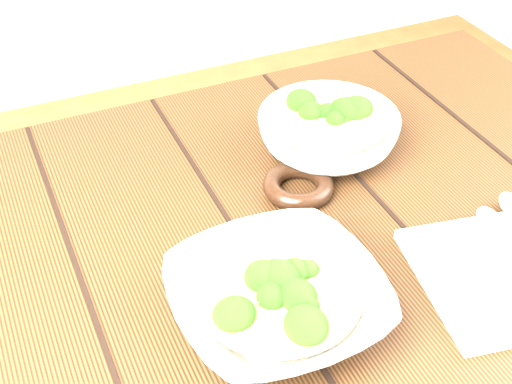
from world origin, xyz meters
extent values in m
cube|color=black|center=(0.00, 0.00, 0.73)|extent=(1.20, 0.80, 0.04)
cube|color=black|center=(0.54, 0.34, 0.35)|extent=(0.07, 0.07, 0.71)
imported|color=silver|center=(-0.03, -0.11, 0.78)|extent=(0.23, 0.23, 0.06)
cylinder|color=#A07347|center=(-0.03, -0.11, 0.80)|extent=(0.18, 0.18, 0.00)
ellipsoid|color=#2F6B17|center=(-0.01, -0.10, 0.80)|extent=(0.04, 0.03, 0.03)
ellipsoid|color=#2F6B17|center=(-0.02, -0.07, 0.80)|extent=(0.04, 0.03, 0.03)
ellipsoid|color=#2F6B17|center=(-0.05, -0.06, 0.80)|extent=(0.04, 0.03, 0.03)
ellipsoid|color=#2F6B17|center=(-0.06, -0.09, 0.80)|extent=(0.04, 0.03, 0.03)
ellipsoid|color=#2F6B17|center=(-0.08, -0.12, 0.80)|extent=(0.04, 0.03, 0.03)
ellipsoid|color=#2F6B17|center=(-0.06, -0.16, 0.80)|extent=(0.04, 0.03, 0.03)
ellipsoid|color=#2F6B17|center=(-0.03, -0.14, 0.80)|extent=(0.04, 0.03, 0.03)
ellipsoid|color=#2F6B17|center=(0.01, -0.13, 0.80)|extent=(0.04, 0.03, 0.03)
imported|color=silver|center=(0.17, 0.15, 0.78)|extent=(0.21, 0.21, 0.06)
cylinder|color=#A07347|center=(0.17, 0.15, 0.80)|extent=(0.16, 0.16, 0.00)
ellipsoid|color=#2F6B17|center=(0.19, 0.16, 0.81)|extent=(0.04, 0.03, 0.03)
ellipsoid|color=#2F6B17|center=(0.18, 0.18, 0.81)|extent=(0.04, 0.03, 0.03)
ellipsoid|color=#2F6B17|center=(0.15, 0.20, 0.81)|extent=(0.04, 0.03, 0.03)
ellipsoid|color=#2F6B17|center=(0.15, 0.16, 0.81)|extent=(0.04, 0.03, 0.03)
ellipsoid|color=#2F6B17|center=(0.13, 0.14, 0.81)|extent=(0.04, 0.03, 0.03)
ellipsoid|color=#2F6B17|center=(0.15, 0.11, 0.81)|extent=(0.04, 0.03, 0.03)
ellipsoid|color=#2F6B17|center=(0.18, 0.12, 0.81)|extent=(0.04, 0.03, 0.03)
ellipsoid|color=#2F6B17|center=(0.21, 0.13, 0.81)|extent=(0.04, 0.03, 0.03)
torus|color=black|center=(0.09, 0.08, 0.76)|extent=(0.10, 0.10, 0.02)
ellipsoid|color=#A8A395|center=(0.27, -0.08, 0.77)|extent=(0.05, 0.06, 0.01)
ellipsoid|color=#A8A395|center=(0.32, -0.07, 0.77)|extent=(0.05, 0.06, 0.01)
camera|label=1|loc=(-0.27, -0.58, 1.36)|focal=50.00mm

